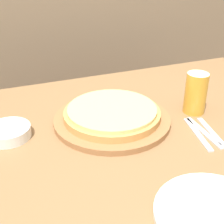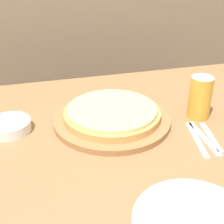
% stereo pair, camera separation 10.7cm
% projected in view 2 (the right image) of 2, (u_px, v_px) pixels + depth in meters
% --- Properties ---
extents(dining_table, '(1.52, 1.10, 0.74)m').
position_uv_depth(dining_table, '(136.00, 219.00, 1.18)').
color(dining_table, olive).
rests_on(dining_table, ground_plane).
extents(pizza_on_board, '(0.40, 0.40, 0.06)m').
position_uv_depth(pizza_on_board, '(112.00, 116.00, 1.07)').
color(pizza_on_board, '#99663D').
rests_on(pizza_on_board, dining_table).
extents(beer_glass, '(0.08, 0.08, 0.15)m').
position_uv_depth(beer_glass, '(200.00, 96.00, 1.08)').
color(beer_glass, gold).
rests_on(beer_glass, dining_table).
extents(dinner_plate, '(0.28, 0.28, 0.02)m').
position_uv_depth(dinner_plate, '(195.00, 224.00, 0.68)').
color(dinner_plate, silver).
rests_on(dinner_plate, dining_table).
extents(side_bowl, '(0.14, 0.14, 0.04)m').
position_uv_depth(side_bowl, '(9.00, 126.00, 1.03)').
color(side_bowl, silver).
rests_on(side_bowl, dining_table).
extents(fork, '(0.06, 0.20, 0.00)m').
position_uv_depth(fork, '(197.00, 139.00, 0.99)').
color(fork, silver).
rests_on(fork, dining_table).
extents(dinner_knife, '(0.03, 0.20, 0.00)m').
position_uv_depth(dinner_knife, '(204.00, 138.00, 0.99)').
color(dinner_knife, silver).
rests_on(dinner_knife, dining_table).
extents(spoon, '(0.05, 0.17, 0.00)m').
position_uv_depth(spoon, '(211.00, 137.00, 1.00)').
color(spoon, silver).
rests_on(spoon, dining_table).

